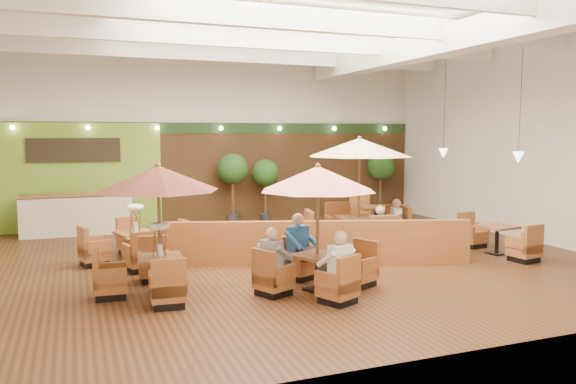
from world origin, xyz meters
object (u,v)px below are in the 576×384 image
diner_3 (380,226)px  diner_4 (394,218)px  topiary_0 (233,172)px  service_counter (77,214)px  diner_1 (300,240)px  topiary_2 (381,169)px  diner_0 (338,260)px  diner_2 (274,254)px  table_1 (318,203)px  topiary_1 (265,175)px  table_0 (156,200)px  table_2 (359,173)px  table_4 (497,240)px  table_3 (136,244)px  booth_divider (312,243)px  table_5 (377,220)px

diner_3 → diner_4: diner_3 is taller
topiary_0 → service_counter: bearing=-177.5°
diner_4 → diner_1: bearing=139.6°
topiary_2 → diner_0: topiary_2 is taller
diner_2 → diner_4: bearing=94.4°
table_1 → topiary_1: bearing=53.3°
table_0 → table_2: 5.67m
table_4 → topiary_0: 8.21m
table_0 → table_4: 8.22m
table_3 → topiary_1: size_ratio=1.21×
table_1 → table_4: (5.31, 1.33, -1.29)m
topiary_0 → table_3: bearing=-128.3°
table_2 → diner_2: table_2 is taller
diner_4 → table_1: bearing=148.7°
booth_divider → diner_4: 3.00m
table_4 → diner_1: bearing=177.3°
table_2 → diner_3: size_ratio=3.73×
diner_2 → table_1: bearing=59.6°
table_1 → table_4: 5.62m
table_0 → table_2: (5.24, 2.16, 0.21)m
service_counter → diner_3: 8.70m
table_4 → table_2: bearing=141.5°
service_counter → topiary_2: 10.09m
table_5 → diner_3: 3.33m
diner_1 → table_4: bearing=158.7°
table_2 → diner_0: bearing=-111.8°
table_0 → diner_2: bearing=-20.0°
table_2 → table_5: 2.90m
diner_0 → diner_4: 5.22m
table_2 → diner_0: size_ratio=3.56×
diner_1 → diner_2: 1.21m
topiary_2 → diner_2: size_ratio=2.85×
table_4 → topiary_0: (-4.73, 6.58, 1.34)m
diner_2 → diner_4: 5.29m
service_counter → table_5: bearing=-19.1°
table_3 → diner_1: bearing=-58.4°
booth_divider → table_1: size_ratio=2.87×
booth_divider → table_3: table_3 is taller
diner_0 → diner_3: 3.75m
booth_divider → topiary_1: 6.16m
table_5 → diner_0: diner_0 is taller
topiary_1 → diner_3: bearing=-82.4°
booth_divider → topiary_1: size_ratio=3.43×
topiary_1 → table_2: bearing=-80.8°
service_counter → table_3: table_3 is taller
table_1 → topiary_2: 9.89m
topiary_0 → diner_4: topiary_0 is taller
topiary_0 → topiary_1: topiary_0 is taller
topiary_2 → table_3: bearing=-153.6°
diner_0 → table_3: bearing=104.6°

